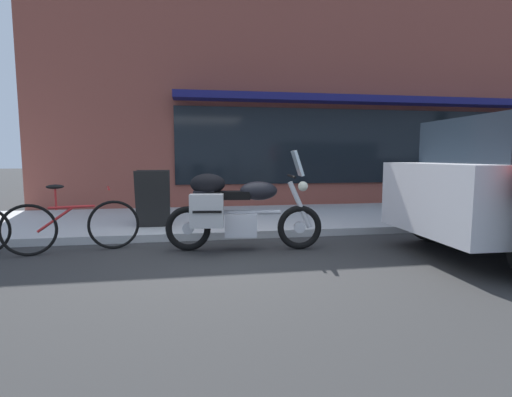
% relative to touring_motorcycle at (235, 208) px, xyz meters
% --- Properties ---
extents(ground_plane, '(80.00, 80.00, 0.00)m').
position_rel_touring_motorcycle_xyz_m(ground_plane, '(-0.21, -0.32, -0.60)').
color(ground_plane, '#2D2D2D').
extents(storefront_building, '(21.68, 0.90, 6.13)m').
position_rel_touring_motorcycle_xyz_m(storefront_building, '(6.63, 4.02, 2.40)').
color(storefront_building, brown).
rests_on(storefront_building, ground_plane).
extents(touring_motorcycle, '(2.18, 0.62, 1.39)m').
position_rel_touring_motorcycle_xyz_m(touring_motorcycle, '(0.00, 0.00, 0.00)').
color(touring_motorcycle, black).
rests_on(touring_motorcycle, ground_plane).
extents(parked_bicycle, '(1.70, 0.56, 0.94)m').
position_rel_touring_motorcycle_xyz_m(parked_bicycle, '(-2.19, 0.26, -0.22)').
color(parked_bicycle, black).
rests_on(parked_bicycle, ground_plane).
extents(sandwich_board_sign, '(0.55, 0.42, 0.95)m').
position_rel_touring_motorcycle_xyz_m(sandwich_board_sign, '(-1.23, 1.40, -0.00)').
color(sandwich_board_sign, black).
rests_on(sandwich_board_sign, sidewalk_curb).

